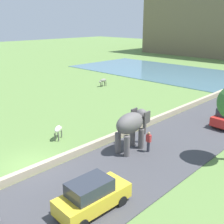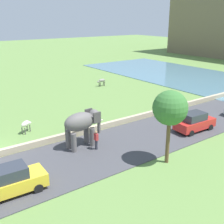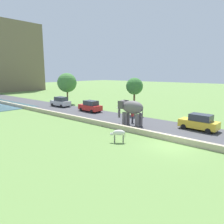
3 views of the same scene
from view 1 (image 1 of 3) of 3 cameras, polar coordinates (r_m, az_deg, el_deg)
The scene contains 8 objects.
ground_plane at distance 19.94m, azimuth -16.73°, elevation -10.49°, with size 220.00×220.00×0.00m, color #608442.
barrier_wall at distance 31.09m, azimuth 14.53°, elevation 0.81°, with size 0.40×110.00×0.55m, color tan.
lake at distance 54.27m, azimuth 10.59°, elevation 8.23°, with size 36.00×18.00×0.08m, color slate.
elephant at distance 20.47m, azimuth 4.12°, elevation -2.63°, with size 1.55×3.50×2.99m.
person_beside_elephant at distance 20.67m, azimuth 7.54°, elevation -6.04°, with size 0.36×0.22×1.63m.
car_yellow at distance 14.73m, azimuth -4.13°, elevation -16.79°, with size 1.93×4.07×1.80m.
cow_grey at distance 41.18m, azimuth -1.86°, elevation 6.46°, with size 0.47×1.39×1.15m.
cow_white at distance 23.16m, azimuth -11.05°, elevation -3.58°, with size 1.09×1.32×1.15m.
Camera 1 is at (15.68, -7.96, 9.39)m, focal length 44.35 mm.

